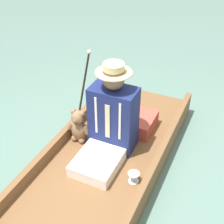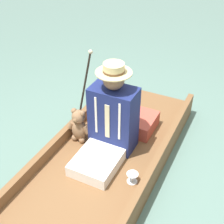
{
  "view_description": "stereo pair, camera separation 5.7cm",
  "coord_description": "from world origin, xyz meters",
  "views": [
    {
      "loc": [
        -0.96,
        1.87,
        2.18
      ],
      "look_at": [
        -0.0,
        -0.2,
        0.57
      ],
      "focal_mm": 50.0,
      "sensor_mm": 36.0,
      "label": 1
    },
    {
      "loc": [
        -1.01,
        1.85,
        2.18
      ],
      "look_at": [
        -0.0,
        -0.2,
        0.57
      ],
      "focal_mm": 50.0,
      "sensor_mm": 36.0,
      "label": 2
    }
  ],
  "objects": [
    {
      "name": "seated_person",
      "position": [
        -0.0,
        -0.17,
        0.48
      ],
      "size": [
        0.42,
        0.72,
        0.88
      ],
      "rotation": [
        0.0,
        0.0,
        0.02
      ],
      "color": "white",
      "rests_on": "punt_boat"
    },
    {
      "name": "teddy_bear",
      "position": [
        0.33,
        -0.16,
        0.33
      ],
      "size": [
        0.25,
        0.15,
        0.36
      ],
      "color": "#846042",
      "rests_on": "punt_boat"
    },
    {
      "name": "walking_cane",
      "position": [
        0.41,
        -0.41,
        0.62
      ],
      "size": [
        0.04,
        0.4,
        0.79
      ],
      "color": "black",
      "rests_on": "punt_boat"
    },
    {
      "name": "seat_cushion",
      "position": [
        -0.02,
        -0.58,
        0.24
      ],
      "size": [
        0.53,
        0.37,
        0.15
      ],
      "color": "#B24738",
      "rests_on": "punt_boat"
    },
    {
      "name": "punt_boat",
      "position": [
        0.0,
        0.0,
        0.09
      ],
      "size": [
        1.01,
        2.64,
        0.27
      ],
      "color": "brown",
      "rests_on": "ground_plane"
    },
    {
      "name": "ground_plane",
      "position": [
        0.0,
        0.0,
        0.0
      ],
      "size": [
        16.0,
        16.0,
        0.0
      ],
      "primitive_type": "plane",
      "color": "slate"
    },
    {
      "name": "wine_glass",
      "position": [
        -0.35,
        0.13,
        0.22
      ],
      "size": [
        0.1,
        0.1,
        0.09
      ],
      "color": "silver",
      "rests_on": "punt_boat"
    }
  ]
}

